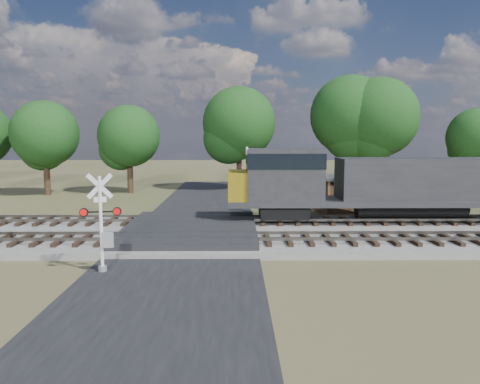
{
  "coord_description": "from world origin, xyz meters",
  "views": [
    {
      "loc": [
        2.47,
        -24.41,
        5.43
      ],
      "look_at": [
        2.68,
        2.0,
        2.24
      ],
      "focal_mm": 35.0,
      "sensor_mm": 36.0,
      "label": 1
    }
  ],
  "objects": [
    {
      "name": "crossing_panel",
      "position": [
        0.0,
        0.5,
        0.32
      ],
      "size": [
        7.0,
        9.0,
        0.62
      ],
      "primitive_type": "cube",
      "color": "#262628",
      "rests_on": "ground"
    },
    {
      "name": "treeline",
      "position": [
        3.63,
        20.95,
        6.51
      ],
      "size": [
        80.42,
        11.32,
        11.44
      ],
      "color": "black",
      "rests_on": "ground"
    },
    {
      "name": "ground",
      "position": [
        0.0,
        0.0,
        0.0
      ],
      "size": [
        160.0,
        160.0,
        0.0
      ],
      "primitive_type": "plane",
      "color": "#3F4726",
      "rests_on": "ground"
    },
    {
      "name": "road",
      "position": [
        0.0,
        0.0,
        0.04
      ],
      "size": [
        7.0,
        60.0,
        0.08
      ],
      "primitive_type": "cube",
      "color": "black",
      "rests_on": "ground"
    },
    {
      "name": "ballast_bed",
      "position": [
        10.0,
        0.5,
        0.15
      ],
      "size": [
        140.0,
        10.0,
        0.3
      ],
      "primitive_type": "cube",
      "color": "gray",
      "rests_on": "ground"
    },
    {
      "name": "crossing_signal_near",
      "position": [
        -2.77,
        -6.3,
        1.66
      ],
      "size": [
        1.6,
        0.41,
        3.99
      ],
      "rotation": [
        0.0,
        0.0,
        0.18
      ],
      "color": "silver",
      "rests_on": "ground"
    },
    {
      "name": "track_far",
      "position": [
        3.12,
        3.0,
        0.41
      ],
      "size": [
        140.0,
        2.6,
        0.33
      ],
      "color": "black",
      "rests_on": "ballast_bed"
    },
    {
      "name": "crossing_signal_far",
      "position": [
        4.76,
        7.43,
        1.79
      ],
      "size": [
        1.73,
        0.4,
        4.3
      ],
      "rotation": [
        0.0,
        0.0,
        3.03
      ],
      "color": "silver",
      "rests_on": "ground"
    },
    {
      "name": "equipment_shed",
      "position": [
        10.05,
        7.98,
        1.33
      ],
      "size": [
        4.25,
        4.25,
        2.63
      ],
      "rotation": [
        0.0,
        0.0,
        0.11
      ],
      "color": "#4A2C20",
      "rests_on": "ground"
    },
    {
      "name": "track_near",
      "position": [
        3.12,
        -2.0,
        0.41
      ],
      "size": [
        140.0,
        2.6,
        0.33
      ],
      "color": "black",
      "rests_on": "ballast_bed"
    }
  ]
}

